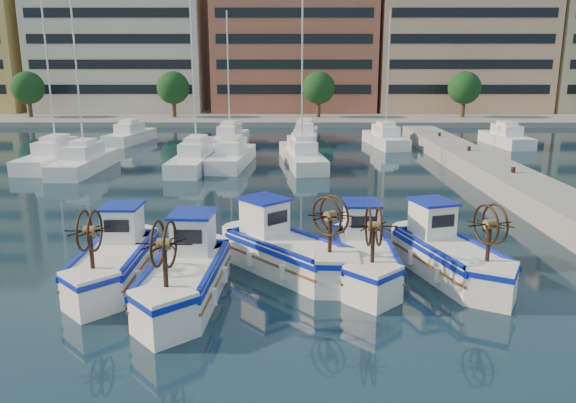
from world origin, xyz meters
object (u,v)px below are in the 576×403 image
object	(u,v)px
fishing_boat_a	(115,257)
fishing_boat_b	(186,272)
fishing_boat_e	(448,252)
fishing_boat_d	(364,252)
fishing_boat_c	(286,248)

from	to	relation	value
fishing_boat_a	fishing_boat_b	xyz separation A→B (m)	(2.66, -1.45, 0.04)
fishing_boat_a	fishing_boat_e	bearing A→B (deg)	2.96
fishing_boat_a	fishing_boat_e	world-z (taller)	fishing_boat_e
fishing_boat_d	fishing_boat_e	size ratio (longest dim) A/B	0.95
fishing_boat_b	fishing_boat_d	xyz separation A→B (m)	(5.81, 2.02, -0.04)
fishing_boat_b	fishing_boat_e	xyz separation A→B (m)	(8.72, 2.01, -0.02)
fishing_boat_d	fishing_boat_c	bearing A→B (deg)	173.33
fishing_boat_c	fishing_boat_e	world-z (taller)	fishing_boat_c
fishing_boat_b	fishing_boat_c	size ratio (longest dim) A/B	1.04
fishing_boat_c	fishing_boat_d	world-z (taller)	fishing_boat_c
fishing_boat_a	fishing_boat_c	bearing A→B (deg)	9.16
fishing_boat_b	fishing_boat_e	size ratio (longest dim) A/B	1.01
fishing_boat_c	fishing_boat_d	xyz separation A→B (m)	(2.71, -0.34, -0.04)
fishing_boat_a	fishing_boat_b	distance (m)	3.03
fishing_boat_b	fishing_boat_e	world-z (taller)	fishing_boat_b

